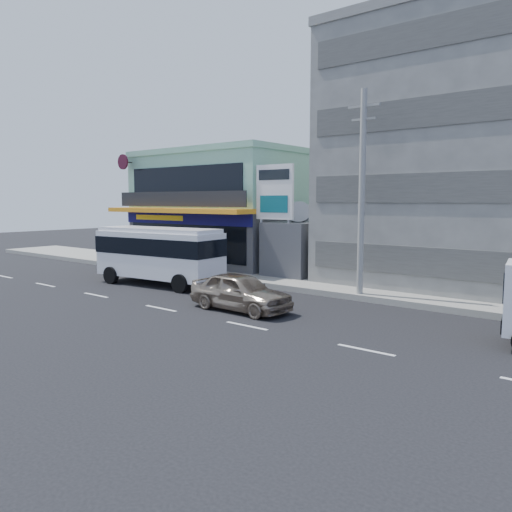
{
  "coord_description": "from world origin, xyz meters",
  "views": [
    {
      "loc": [
        17.01,
        -14.44,
        4.8
      ],
      "look_at": [
        2.41,
        3.81,
        2.2
      ],
      "focal_mm": 35.0,
      "sensor_mm": 36.0,
      "label": 1
    }
  ],
  "objects_px": {
    "shop_building": "(232,211)",
    "minibus": "(159,251)",
    "sedan": "(240,292)",
    "satellite_dish": "(299,221)",
    "motorcycle_rider": "(134,264)",
    "concrete_building": "(495,160)",
    "billboard": "(275,198)",
    "utility_pole_near": "(362,193)"
  },
  "relations": [
    {
      "from": "minibus",
      "to": "sedan",
      "type": "relative_size",
      "value": 1.63
    },
    {
      "from": "satellite_dish",
      "to": "sedan",
      "type": "distance_m",
      "value": 9.94
    },
    {
      "from": "concrete_building",
      "to": "satellite_dish",
      "type": "relative_size",
      "value": 10.67
    },
    {
      "from": "shop_building",
      "to": "sedan",
      "type": "distance_m",
      "value": 16.61
    },
    {
      "from": "satellite_dish",
      "to": "motorcycle_rider",
      "type": "distance_m",
      "value": 11.0
    },
    {
      "from": "utility_pole_near",
      "to": "sedan",
      "type": "relative_size",
      "value": 2.04
    },
    {
      "from": "sedan",
      "to": "motorcycle_rider",
      "type": "bearing_deg",
      "value": 75.11
    },
    {
      "from": "billboard",
      "to": "motorcycle_rider",
      "type": "relative_size",
      "value": 3.02
    },
    {
      "from": "satellite_dish",
      "to": "motorcycle_rider",
      "type": "xyz_separation_m",
      "value": [
        -9.15,
        -5.43,
        -2.82
      ]
    },
    {
      "from": "motorcycle_rider",
      "to": "billboard",
      "type": "bearing_deg",
      "value": 22.75
    },
    {
      "from": "satellite_dish",
      "to": "minibus",
      "type": "relative_size",
      "value": 0.19
    },
    {
      "from": "satellite_dish",
      "to": "motorcycle_rider",
      "type": "relative_size",
      "value": 0.66
    },
    {
      "from": "shop_building",
      "to": "utility_pole_near",
      "type": "distance_m",
      "value": 15.5
    },
    {
      "from": "shop_building",
      "to": "minibus",
      "type": "relative_size",
      "value": 1.55
    },
    {
      "from": "billboard",
      "to": "utility_pole_near",
      "type": "height_order",
      "value": "utility_pole_near"
    },
    {
      "from": "shop_building",
      "to": "sedan",
      "type": "xyz_separation_m",
      "value": [
        11.03,
        -12.01,
        -3.16
      ]
    },
    {
      "from": "shop_building",
      "to": "satellite_dish",
      "type": "relative_size",
      "value": 8.27
    },
    {
      "from": "billboard",
      "to": "utility_pole_near",
      "type": "xyz_separation_m",
      "value": [
        6.5,
        -1.8,
        0.22
      ]
    },
    {
      "from": "sedan",
      "to": "concrete_building",
      "type": "bearing_deg",
      "value": -26.31
    },
    {
      "from": "satellite_dish",
      "to": "billboard",
      "type": "xyz_separation_m",
      "value": [
        -0.5,
        -1.8,
        1.35
      ]
    },
    {
      "from": "concrete_building",
      "to": "motorcycle_rider",
      "type": "xyz_separation_m",
      "value": [
        -19.15,
        -9.43,
        -6.25
      ]
    },
    {
      "from": "shop_building",
      "to": "billboard",
      "type": "relative_size",
      "value": 1.8
    },
    {
      "from": "minibus",
      "to": "shop_building",
      "type": "bearing_deg",
      "value": 107.5
    },
    {
      "from": "concrete_building",
      "to": "sedan",
      "type": "xyz_separation_m",
      "value": [
        -6.97,
        -13.07,
        -6.17
      ]
    },
    {
      "from": "utility_pole_near",
      "to": "satellite_dish",
      "type": "bearing_deg",
      "value": 149.04
    },
    {
      "from": "satellite_dish",
      "to": "shop_building",
      "type": "bearing_deg",
      "value": 159.79
    },
    {
      "from": "billboard",
      "to": "concrete_building",
      "type": "bearing_deg",
      "value": 28.92
    },
    {
      "from": "shop_building",
      "to": "minibus",
      "type": "xyz_separation_m",
      "value": [
        3.11,
        -9.85,
        -2.05
      ]
    },
    {
      "from": "shop_building",
      "to": "minibus",
      "type": "distance_m",
      "value": 10.53
    },
    {
      "from": "shop_building",
      "to": "satellite_dish",
      "type": "distance_m",
      "value": 8.54
    },
    {
      "from": "utility_pole_near",
      "to": "sedan",
      "type": "distance_m",
      "value": 7.57
    },
    {
      "from": "satellite_dish",
      "to": "billboard",
      "type": "distance_m",
      "value": 2.31
    },
    {
      "from": "satellite_dish",
      "to": "minibus",
      "type": "bearing_deg",
      "value": -125.32
    },
    {
      "from": "concrete_building",
      "to": "billboard",
      "type": "xyz_separation_m",
      "value": [
        -10.5,
        -5.8,
        -2.07
      ]
    },
    {
      "from": "satellite_dish",
      "to": "minibus",
      "type": "distance_m",
      "value": 8.62
    },
    {
      "from": "minibus",
      "to": "billboard",
      "type": "bearing_deg",
      "value": 49.29
    },
    {
      "from": "concrete_building",
      "to": "minibus",
      "type": "bearing_deg",
      "value": -143.78
    },
    {
      "from": "minibus",
      "to": "sedan",
      "type": "bearing_deg",
      "value": -15.24
    },
    {
      "from": "billboard",
      "to": "motorcycle_rider",
      "type": "xyz_separation_m",
      "value": [
        -8.65,
        -3.63,
        -4.17
      ]
    },
    {
      "from": "concrete_building",
      "to": "utility_pole_near",
      "type": "distance_m",
      "value": 8.79
    },
    {
      "from": "shop_building",
      "to": "concrete_building",
      "type": "bearing_deg",
      "value": 3.35
    },
    {
      "from": "utility_pole_near",
      "to": "sedan",
      "type": "height_order",
      "value": "utility_pole_near"
    }
  ]
}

